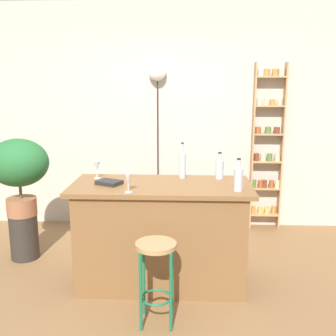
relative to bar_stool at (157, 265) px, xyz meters
name	(u,v)px	position (x,y,z in m)	size (l,w,h in m)	color
ground	(159,298)	(0.00, 0.36, -0.49)	(12.00, 12.00, 0.00)	brown
back_wall	(169,117)	(0.00, 2.31, 0.91)	(6.40, 0.10, 2.80)	#BCB2A3
kitchen_counter	(161,234)	(0.00, 0.66, -0.01)	(1.62, 0.74, 0.95)	brown
bar_stool	(157,265)	(0.00, 0.00, 0.00)	(0.31, 0.31, 0.66)	#196642
spice_shelf	(267,146)	(1.22, 2.18, 0.57)	(0.38, 0.13, 2.07)	tan
plant_stool	(24,236)	(-1.49, 1.12, -0.25)	(0.29, 0.29, 0.48)	#2D2823
potted_plant	(19,167)	(-1.49, 1.12, 0.51)	(0.61, 0.55, 0.81)	#935B3D
bottle_olive_oil	(182,165)	(0.18, 0.90, 0.59)	(0.06, 0.06, 0.34)	#B2B2B7
bottle_vinegar	(219,169)	(0.53, 0.90, 0.56)	(0.08, 0.08, 0.25)	#B2B2B7
bottle_spirits_clear	(238,179)	(0.65, 0.46, 0.57)	(0.08, 0.08, 0.28)	#B2B2B7
wine_glass_left	(97,166)	(-0.63, 0.86, 0.58)	(0.07, 0.07, 0.16)	silver
wine_glass_center	(128,179)	(-0.26, 0.37, 0.58)	(0.07, 0.07, 0.16)	silver
cookbook	(109,182)	(-0.47, 0.63, 0.48)	(0.21, 0.15, 0.04)	black
pendant_globe_light	(157,74)	(-0.14, 2.20, 1.44)	(0.22, 0.22, 2.07)	black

